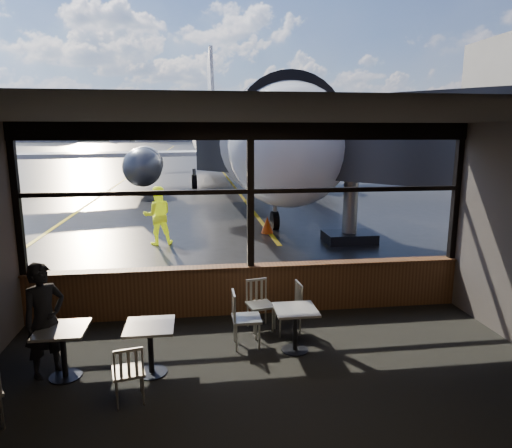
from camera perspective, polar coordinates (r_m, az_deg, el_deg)
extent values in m
plane|color=black|center=(128.07, -7.40, 9.74)|extent=(520.00, 520.00, 0.00)
cube|color=black|center=(6.10, 3.08, -21.60)|extent=(8.00, 6.00, 0.01)
cube|color=#38332D|center=(5.12, 3.50, 13.28)|extent=(8.00, 6.00, 0.04)
cube|color=#504640|center=(2.75, 16.41, -24.10)|extent=(8.00, 0.04, 3.50)
cube|color=#4D2B17|center=(8.58, -0.67, -8.24)|extent=(8.00, 0.28, 0.90)
cube|color=black|center=(8.09, -0.72, 11.51)|extent=(8.00, 0.18, 0.30)
cube|color=black|center=(8.63, -27.76, 2.53)|extent=(0.12, 0.12, 2.60)
cube|color=black|center=(8.16, -0.70, 3.41)|extent=(0.12, 0.12, 2.60)
cube|color=black|center=(9.49, 23.75, 3.57)|extent=(0.12, 0.12, 2.60)
cube|color=black|center=(8.15, -0.70, 4.11)|extent=(8.00, 0.10, 0.08)
imported|color=black|center=(7.00, -24.90, -10.83)|extent=(0.69, 0.69, 1.62)
imported|color=#BFF219|center=(14.06, -12.21, 1.06)|extent=(0.95, 0.80, 1.76)
cone|color=#E55307|center=(15.35, 1.42, -0.10)|extent=(0.41, 0.41, 0.57)
cylinder|color=silver|center=(192.23, -16.72, 10.75)|extent=(8.00, 8.00, 6.00)
cylinder|color=silver|center=(190.97, -13.70, 10.90)|extent=(8.00, 8.00, 6.00)
cylinder|color=silver|center=(190.24, -10.65, 11.03)|extent=(8.00, 8.00, 6.00)
cube|color=black|center=(218.04, -7.64, 11.92)|extent=(360.00, 3.00, 12.00)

